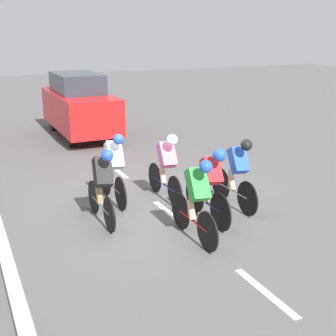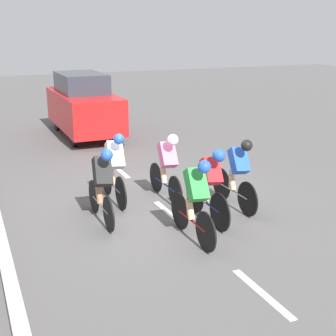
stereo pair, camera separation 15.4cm
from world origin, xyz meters
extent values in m
plane|color=#565454|center=(0.00, 0.00, 0.00)|extent=(60.00, 60.00, 0.00)
cube|color=white|center=(0.00, 3.58, 0.00)|extent=(0.12, 1.40, 0.01)
cube|color=white|center=(0.00, 0.38, 0.00)|extent=(0.12, 1.40, 0.01)
cube|color=white|center=(0.00, -2.82, 0.00)|extent=(0.12, 1.40, 0.01)
cube|color=#B7B2A8|center=(3.20, 0.38, 0.07)|extent=(0.20, 27.11, 0.14)
cylinder|color=black|center=(-0.25, -0.94, 0.33)|extent=(0.03, 0.66, 0.66)
cylinder|color=black|center=(-0.25, 0.11, 0.33)|extent=(0.03, 0.66, 0.66)
cylinder|color=navy|center=(-0.25, -0.41, 0.33)|extent=(0.04, 1.05, 0.04)
cylinder|color=navy|center=(-0.25, -0.60, 0.54)|extent=(0.04, 0.04, 0.42)
cylinder|color=green|center=(-0.25, -0.46, 0.43)|extent=(0.07, 0.07, 0.16)
cylinder|color=#DBAD84|center=(-0.25, -0.49, 0.51)|extent=(0.12, 0.23, 0.36)
cube|color=pink|center=(-0.27, -0.31, 1.01)|extent=(0.35, 0.46, 0.56)
sphere|color=white|center=(-0.28, -0.09, 1.38)|extent=(0.23, 0.23, 0.23)
cylinder|color=black|center=(-1.35, 0.09, 0.35)|extent=(0.03, 0.69, 0.69)
cylinder|color=black|center=(-1.35, 1.11, 0.35)|extent=(0.03, 0.69, 0.69)
cylinder|color=#B7B7BC|center=(-1.35, 0.60, 0.35)|extent=(0.04, 1.02, 0.04)
cylinder|color=#B7B7BC|center=(-1.35, 0.42, 0.56)|extent=(0.04, 0.04, 0.42)
cylinder|color=yellow|center=(-1.35, 0.55, 0.45)|extent=(0.07, 0.07, 0.16)
cylinder|color=#DBAD84|center=(-1.35, 0.52, 0.53)|extent=(0.12, 0.23, 0.36)
cube|color=blue|center=(-1.37, 0.70, 1.02)|extent=(0.37, 0.46, 0.56)
sphere|color=black|center=(-1.39, 0.92, 1.38)|extent=(0.23, 0.23, 0.23)
cylinder|color=black|center=(1.35, -0.30, 0.33)|extent=(0.03, 0.66, 0.66)
cylinder|color=black|center=(1.35, 0.72, 0.33)|extent=(0.03, 0.66, 0.66)
cylinder|color=#B7B7BC|center=(1.35, 0.21, 0.33)|extent=(0.04, 1.02, 0.04)
cylinder|color=#B7B7BC|center=(1.35, 0.03, 0.54)|extent=(0.04, 0.04, 0.42)
cylinder|color=yellow|center=(1.35, 0.16, 0.43)|extent=(0.07, 0.07, 0.16)
cylinder|color=#9E704C|center=(1.35, 0.13, 0.51)|extent=(0.12, 0.23, 0.36)
cube|color=black|center=(1.32, 0.31, 1.02)|extent=(0.39, 0.47, 0.59)
sphere|color=blue|center=(1.28, 0.53, 1.38)|extent=(0.22, 0.22, 0.22)
cylinder|color=black|center=(0.12, 1.12, 0.34)|extent=(0.03, 0.69, 0.69)
cylinder|color=black|center=(0.12, 2.12, 0.34)|extent=(0.03, 0.69, 0.69)
cylinder|color=red|center=(0.12, 1.62, 0.34)|extent=(0.04, 1.01, 0.04)
cylinder|color=red|center=(0.12, 1.44, 0.55)|extent=(0.04, 0.04, 0.42)
cylinder|color=#1999D8|center=(0.12, 1.57, 0.44)|extent=(0.07, 0.07, 0.16)
cylinder|color=#DBAD84|center=(0.12, 1.55, 0.52)|extent=(0.12, 0.23, 0.36)
cube|color=green|center=(0.10, 1.72, 1.03)|extent=(0.37, 0.48, 0.59)
sphere|color=blue|center=(0.08, 1.94, 1.41)|extent=(0.22, 0.22, 0.22)
cylinder|color=black|center=(-0.50, 0.51, 0.36)|extent=(0.03, 0.72, 0.72)
cylinder|color=black|center=(-0.50, 1.50, 0.36)|extent=(0.03, 0.72, 0.72)
cylinder|color=navy|center=(-0.50, 1.01, 0.36)|extent=(0.04, 1.00, 0.04)
cylinder|color=navy|center=(-0.50, 0.83, 0.57)|extent=(0.04, 0.04, 0.42)
cylinder|color=yellow|center=(-0.50, 0.96, 0.46)|extent=(0.07, 0.07, 0.16)
cylinder|color=tan|center=(-0.50, 0.93, 0.54)|extent=(0.12, 0.23, 0.36)
cube|color=red|center=(-0.52, 1.11, 1.02)|extent=(0.37, 0.45, 0.55)
sphere|color=blue|center=(-0.55, 1.33, 1.37)|extent=(0.24, 0.24, 0.24)
cylinder|color=black|center=(0.81, -1.22, 0.35)|extent=(0.03, 0.69, 0.69)
cylinder|color=black|center=(0.81, -0.21, 0.35)|extent=(0.03, 0.69, 0.69)
cylinder|color=#B7B7BC|center=(0.81, -0.71, 0.35)|extent=(0.04, 1.01, 0.04)
cylinder|color=#B7B7BC|center=(0.81, -0.89, 0.56)|extent=(0.04, 0.04, 0.42)
cylinder|color=green|center=(0.81, -0.76, 0.45)|extent=(0.07, 0.07, 0.16)
cylinder|color=#DBAD84|center=(0.81, -0.79, 0.53)|extent=(0.12, 0.23, 0.36)
cube|color=white|center=(0.79, -0.61, 1.05)|extent=(0.37, 0.49, 0.60)
sphere|color=blue|center=(0.76, -0.39, 1.43)|extent=(0.22, 0.22, 0.22)
cylinder|color=black|center=(-0.86, -5.83, 0.32)|extent=(0.14, 0.64, 0.64)
cylinder|color=black|center=(0.50, -5.83, 0.32)|extent=(0.14, 0.64, 0.64)
cylinder|color=black|center=(-0.86, -8.51, 0.32)|extent=(0.14, 0.64, 0.64)
cylinder|color=black|center=(0.50, -8.51, 0.32)|extent=(0.14, 0.64, 0.64)
cube|color=red|center=(-0.18, -7.17, 0.89)|extent=(1.70, 4.32, 1.15)
cube|color=#2D333D|center=(-0.18, -7.39, 1.79)|extent=(1.39, 2.37, 0.63)
camera|label=1|loc=(3.66, 8.25, 3.55)|focal=50.00mm
camera|label=2|loc=(3.52, 8.31, 3.55)|focal=50.00mm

